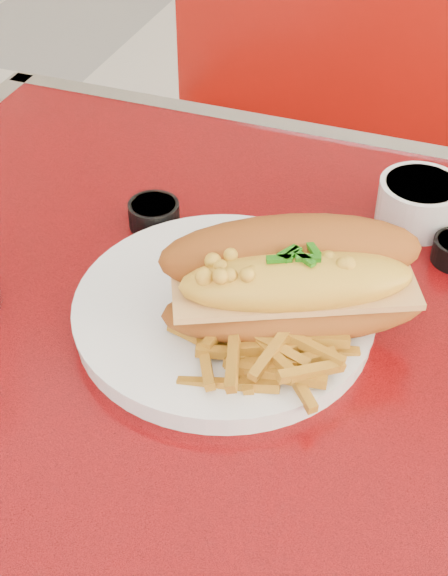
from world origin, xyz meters
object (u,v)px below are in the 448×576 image
(gravy_ramekin, at_px, (419,201))
(sauce_cup_left, at_px, (154,213))
(booth_bench_far, at_px, (431,263))
(mac_hoagie, at_px, (294,281))
(dinner_plate, at_px, (224,311))
(fork, at_px, (279,328))
(diner_table, at_px, (355,486))

(gravy_ramekin, xyz_separation_m, sauce_cup_left, (-0.27, -0.11, -0.01))
(booth_bench_far, distance_m, mac_hoagie, 0.96)
(booth_bench_far, relative_size, dinner_plate, 3.26)
(fork, relative_size, sauce_cup_left, 2.16)
(dinner_plate, distance_m, mac_hoagie, 0.08)
(mac_hoagie, xyz_separation_m, sauce_cup_left, (-0.19, 0.11, -0.05))
(dinner_plate, bearing_deg, diner_table, -8.84)
(mac_hoagie, height_order, gravy_ramekin, mac_hoagie)
(diner_table, xyz_separation_m, dinner_plate, (-0.15, 0.02, 0.17))
(mac_hoagie, relative_size, fork, 1.97)
(fork, bearing_deg, mac_hoagie, -44.98)
(booth_bench_far, distance_m, sauce_cup_left, 0.88)
(booth_bench_far, xyz_separation_m, fork, (-0.09, -0.80, 0.50))
(booth_bench_far, xyz_separation_m, dinner_plate, (-0.15, -0.79, 0.49))
(diner_table, bearing_deg, gravy_ramekin, 91.79)
(booth_bench_far, distance_m, fork, 0.95)
(booth_bench_far, height_order, dinner_plate, booth_bench_far)
(booth_bench_far, distance_m, gravy_ramekin, 0.76)
(diner_table, bearing_deg, fork, 173.67)
(diner_table, relative_size, sauce_cup_left, 19.94)
(mac_hoagie, relative_size, gravy_ramekin, 2.44)
(booth_bench_far, bearing_deg, mac_hoagie, -96.29)
(gravy_ramekin, bearing_deg, fork, -109.89)
(gravy_ramekin, bearing_deg, dinner_plate, -122.73)
(mac_hoagie, bearing_deg, sauce_cup_left, 123.81)
(diner_table, distance_m, gravy_ramekin, 0.31)
(booth_bench_far, relative_size, mac_hoagie, 4.56)
(diner_table, bearing_deg, booth_bench_far, 90.00)
(booth_bench_far, height_order, fork, booth_bench_far)
(gravy_ramekin, height_order, sauce_cup_left, gravy_ramekin)
(mac_hoagie, bearing_deg, diner_table, -42.61)
(fork, bearing_deg, sauce_cup_left, 30.41)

